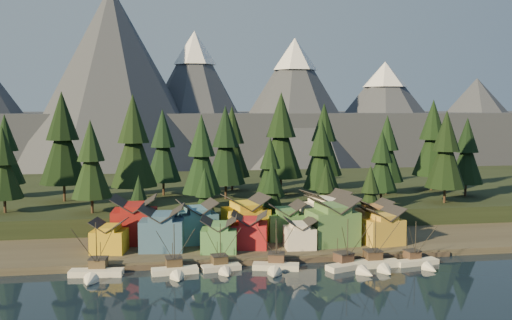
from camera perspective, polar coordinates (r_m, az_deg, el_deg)
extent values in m
plane|color=black|center=(107.38, 3.10, -12.48)|extent=(500.00, 500.00, 0.00)
cube|color=#363127|center=(145.15, -0.34, -7.46)|extent=(400.00, 50.00, 1.50)
cube|color=black|center=(193.43, -2.68, -3.58)|extent=(420.00, 100.00, 6.00)
cube|color=#483D34|center=(122.74, 1.41, -9.95)|extent=(80.00, 4.00, 1.00)
cube|color=#3F4552|center=(341.02, -5.64, 2.25)|extent=(560.00, 160.00, 30.00)
cone|color=#3F4552|center=(281.03, -14.15, 7.60)|extent=(100.00, 100.00, 90.00)
cone|color=#3F4552|center=(298.35, -6.11, 5.86)|extent=(80.00, 80.00, 72.00)
cone|color=white|center=(299.91, -6.16, 11.09)|extent=(22.40, 22.40, 17.28)
cone|color=#3F4552|center=(293.64, 3.87, 5.50)|extent=(84.00, 84.00, 68.00)
cone|color=white|center=(294.89, 3.90, 10.52)|extent=(23.52, 23.52, 16.32)
cone|color=#3F4552|center=(325.67, 12.70, 4.47)|extent=(92.00, 92.00, 58.00)
cone|color=white|center=(326.17, 12.78, 8.35)|extent=(25.76, 25.76, 13.92)
cone|color=#3F4552|center=(359.54, 21.11, 3.67)|extent=(88.00, 88.00, 50.00)
cube|color=white|center=(117.62, -15.68, -10.90)|extent=(10.59, 4.32, 1.65)
cone|color=white|center=(112.35, -16.35, -11.69)|extent=(3.50, 3.86, 3.09)
cube|color=black|center=(117.79, -15.67, -11.19)|extent=(10.85, 4.40, 0.36)
cube|color=brown|center=(118.95, -15.49, -9.91)|extent=(3.65, 3.47, 1.86)
cube|color=#292626|center=(118.69, -15.50, -9.43)|extent=(3.88, 3.70, 0.21)
cylinder|color=black|center=(116.84, -15.67, -8.26)|extent=(0.19, 0.19, 9.28)
cylinder|color=black|center=(120.60, -15.27, -8.99)|extent=(0.14, 0.14, 4.54)
cube|color=silver|center=(115.98, -8.12, -11.00)|extent=(9.37, 3.79, 1.56)
cone|color=silver|center=(111.22, -7.80, -11.71)|extent=(3.21, 3.38, 2.92)
cube|color=black|center=(116.15, -8.11, -11.27)|extent=(9.59, 3.86, 0.34)
cube|color=#453625|center=(117.17, -8.22, -10.06)|extent=(3.38, 3.21, 1.75)
cube|color=#292626|center=(116.92, -8.23, -9.60)|extent=(3.59, 3.42, 0.19)
cylinder|color=black|center=(115.20, -8.18, -8.48)|extent=(0.18, 0.18, 8.76)
cylinder|color=black|center=(118.64, -8.34, -9.19)|extent=(0.14, 0.14, 4.28)
cube|color=beige|center=(117.28, -3.51, -10.78)|extent=(8.18, 4.01, 1.50)
cone|color=beige|center=(113.30, -2.93, -11.35)|extent=(3.20, 3.09, 2.81)
cube|color=black|center=(117.44, -3.51, -11.04)|extent=(8.37, 4.09, 0.33)
cube|color=#463825|center=(118.23, -3.69, -9.91)|extent=(3.41, 3.25, 1.69)
cube|color=#292626|center=(117.98, -3.70, -9.48)|extent=(3.62, 3.46, 0.19)
cylinder|color=black|center=(116.47, -3.58, -8.39)|extent=(0.17, 0.17, 8.43)
cylinder|color=black|center=(119.41, -3.90, -9.11)|extent=(0.13, 0.13, 4.12)
cube|color=beige|center=(117.74, 2.00, -10.69)|extent=(9.83, 5.35, 1.61)
cone|color=beige|center=(112.81, 1.83, -11.41)|extent=(3.75, 3.87, 3.02)
cube|color=black|center=(117.90, 2.00, -10.97)|extent=(10.06, 5.46, 0.35)
cube|color=#4E372A|center=(118.97, 2.06, -9.74)|extent=(3.90, 3.76, 1.81)
cube|color=#292626|center=(118.71, 2.06, -9.27)|extent=(4.14, 4.00, 0.20)
cylinder|color=black|center=(116.95, 2.03, -8.12)|extent=(0.18, 0.18, 9.06)
cylinder|color=black|center=(120.49, 2.12, -8.86)|extent=(0.14, 0.14, 4.43)
cube|color=beige|center=(119.52, 9.30, -10.52)|extent=(10.39, 6.32, 1.61)
cone|color=beige|center=(115.50, 11.04, -11.11)|extent=(4.02, 4.24, 3.02)
cube|color=black|center=(119.68, 9.29, -10.79)|extent=(10.64, 6.45, 0.35)
cube|color=#473126|center=(120.47, 8.76, -9.61)|extent=(4.07, 3.95, 1.81)
cube|color=#292626|center=(120.22, 8.76, -9.15)|extent=(4.33, 4.21, 0.20)
cylinder|color=black|center=(118.65, 9.15, -8.00)|extent=(0.18, 0.18, 9.05)
cylinder|color=black|center=(121.69, 8.15, -8.77)|extent=(0.14, 0.14, 4.43)
cube|color=beige|center=(122.07, 11.92, -10.22)|extent=(9.99, 3.43, 1.63)
cone|color=beige|center=(117.30, 12.99, -10.88)|extent=(3.19, 3.49, 3.06)
cube|color=black|center=(122.23, 11.91, -10.50)|extent=(10.23, 3.49, 0.36)
cube|color=#433224|center=(123.26, 11.60, -9.30)|extent=(3.38, 3.18, 1.84)
cube|color=#292626|center=(123.01, 11.61, -8.84)|extent=(3.59, 3.40, 0.20)
cylinder|color=black|center=(121.29, 11.85, -7.71)|extent=(0.18, 0.18, 9.19)
cylinder|color=black|center=(124.74, 11.24, -8.44)|extent=(0.14, 0.14, 4.49)
cube|color=silver|center=(125.63, 15.76, -9.88)|extent=(9.61, 4.12, 1.43)
cone|color=silver|center=(121.61, 17.14, -10.43)|extent=(3.15, 3.56, 2.69)
cube|color=black|center=(125.77, 15.76, -10.12)|extent=(9.84, 4.20, 0.31)
cube|color=#4E3829|center=(126.64, 15.34, -9.10)|extent=(3.25, 3.10, 1.61)
cube|color=#292626|center=(126.43, 15.35, -8.71)|extent=(3.46, 3.31, 0.18)
cylinder|color=black|center=(124.96, 15.67, -7.74)|extent=(0.16, 0.16, 8.06)
cylinder|color=black|center=(127.90, 14.87, -8.37)|extent=(0.13, 0.13, 3.94)
cube|color=gold|center=(128.37, -14.46, -7.86)|extent=(8.16, 7.46, 4.88)
cube|color=gold|center=(127.75, -14.49, -6.58)|extent=(5.00, 6.72, 1.00)
cube|color=#335578|center=(128.26, -9.35, -7.34)|extent=(10.28, 9.37, 6.76)
cube|color=#335578|center=(127.45, -9.37, -5.57)|extent=(6.07, 8.70, 1.32)
cube|color=#468247|center=(125.48, -3.70, -7.95)|extent=(8.67, 8.25, 5.09)
cube|color=#468247|center=(124.82, -3.71, -6.58)|extent=(5.26, 7.56, 1.07)
cube|color=maroon|center=(128.60, -0.65, -7.53)|extent=(9.09, 8.40, 5.50)
cube|color=maroon|center=(127.91, -0.65, -6.09)|extent=(5.64, 7.50, 1.10)
cube|color=beige|center=(128.64, 4.37, -7.73)|extent=(6.85, 6.85, 4.65)
cube|color=beige|center=(128.04, 4.38, -6.52)|extent=(3.92, 6.56, 0.91)
cube|color=#46703D|center=(132.59, 7.62, -6.70)|extent=(11.37, 9.92, 7.69)
cube|color=#46703D|center=(131.72, 7.65, -4.76)|extent=(6.68, 9.21, 1.47)
cube|color=gold|center=(134.98, 12.42, -6.96)|extent=(9.54, 8.65, 5.85)
cube|color=gold|center=(134.29, 12.45, -5.50)|extent=(5.73, 7.92, 1.20)
cube|color=maroon|center=(135.71, -12.04, -6.49)|extent=(10.38, 9.35, 7.70)
cube|color=maroon|center=(134.87, -12.07, -4.60)|extent=(5.93, 8.92, 1.39)
cube|color=teal|center=(134.26, -5.91, -6.69)|extent=(9.61, 9.16, 6.93)
cube|color=teal|center=(133.49, -5.93, -4.99)|extent=(5.79, 8.44, 1.20)
cube|color=gold|center=(136.32, -1.05, -6.39)|extent=(11.21, 10.03, 7.38)
cube|color=gold|center=(135.51, -1.05, -4.58)|extent=(6.83, 9.06, 1.38)
cube|color=#40713D|center=(136.72, 2.88, -6.62)|extent=(9.02, 7.55, 6.16)
cube|color=#40713D|center=(136.01, 2.89, -5.10)|extent=(5.10, 7.24, 1.23)
cube|color=silver|center=(142.61, 6.96, -5.85)|extent=(11.56, 10.74, 7.66)
cube|color=silver|center=(141.81, 6.98, -4.06)|extent=(7.20, 9.57, 1.38)
cube|color=#A46C3A|center=(145.13, 11.75, -6.05)|extent=(7.86, 7.43, 6.03)
cube|color=#A46C3A|center=(144.48, 11.78, -4.68)|extent=(4.52, 7.07, 1.04)
cylinder|color=#332319|center=(158.89, -23.82, -4.16)|extent=(0.70, 0.70, 3.88)
cone|color=black|center=(157.80, -23.93, -1.14)|extent=(9.49, 9.49, 13.37)
cone|color=black|center=(157.23, -24.02, 1.36)|extent=(6.47, 6.47, 9.71)
cylinder|color=#332319|center=(171.79, -18.62, -3.03)|extent=(0.70, 0.70, 5.51)
cone|color=black|center=(170.53, -18.73, 0.94)|extent=(13.47, 13.47, 18.98)
cone|color=black|center=(170.13, -18.83, 4.23)|extent=(9.18, 9.18, 13.78)
cylinder|color=#332319|center=(150.91, -16.06, -4.34)|extent=(0.70, 0.70, 4.18)
cone|color=black|center=(149.71, -16.15, -0.92)|extent=(10.21, 10.21, 14.38)
cone|color=black|center=(149.12, -16.22, 1.92)|extent=(6.96, 6.96, 10.44)
cylinder|color=#332319|center=(161.81, -12.05, -3.40)|extent=(0.70, 0.70, 5.35)
cone|color=black|center=(160.50, -12.13, 0.70)|extent=(13.08, 13.08, 18.44)
cone|color=black|center=(160.05, -12.20, 4.10)|extent=(8.92, 8.92, 13.38)
cylinder|color=#332319|center=(176.52, -9.23, -2.75)|extent=(0.70, 0.70, 4.63)
cone|color=black|center=(175.42, -9.28, 0.49)|extent=(11.32, 11.32, 15.95)
cone|color=black|center=(174.94, -9.32, 3.18)|extent=(7.72, 7.72, 11.58)
cylinder|color=#332319|center=(152.17, -5.42, -4.03)|extent=(0.70, 0.70, 4.39)
cone|color=black|center=(150.93, -5.45, -0.46)|extent=(10.74, 10.74, 15.14)
cone|color=black|center=(150.35, -5.48, 2.50)|extent=(7.32, 7.32, 10.99)
cylinder|color=#332319|center=(167.61, -3.04, -3.09)|extent=(0.70, 0.70, 4.80)
cone|color=black|center=(166.42, -3.06, 0.46)|extent=(11.74, 11.74, 16.54)
cone|color=black|center=(165.93, -3.08, 3.40)|extent=(8.00, 8.00, 12.00)
cylinder|color=#332319|center=(152.58, 1.41, -4.19)|extent=(0.70, 0.70, 3.33)
cone|color=black|center=(151.56, 1.42, -1.50)|extent=(8.13, 8.13, 11.46)
cone|color=black|center=(150.98, 1.42, 0.73)|extent=(5.54, 5.54, 8.32)
cylinder|color=#332319|center=(177.24, 2.50, -2.51)|extent=(0.70, 0.70, 5.54)
cone|color=black|center=(176.02, 2.52, 1.36)|extent=(13.53, 13.53, 19.07)
cone|color=black|center=(175.63, 2.53, 4.57)|extent=(9.23, 9.23, 13.84)
cylinder|color=#332319|center=(162.90, 6.50, -3.47)|extent=(0.70, 0.70, 4.16)
cone|color=black|center=(161.79, 6.53, -0.32)|extent=(10.16, 10.16, 14.31)
cone|color=black|center=(161.24, 6.56, 2.30)|extent=(6.93, 6.93, 10.39)
cylinder|color=#332319|center=(188.83, 6.76, -2.15)|extent=(0.70, 0.70, 4.95)
cone|color=black|center=(187.76, 6.79, 1.09)|extent=(12.09, 12.09, 17.04)
cone|color=black|center=(187.33, 6.82, 3.78)|extent=(8.25, 8.25, 12.37)
cylinder|color=#332319|center=(163.40, 12.39, -3.63)|extent=(0.70, 0.70, 3.62)
cone|color=black|center=(162.39, 12.45, -0.90)|extent=(8.84, 8.84, 12.46)
cone|color=black|center=(161.84, 12.49, 1.37)|extent=(6.03, 6.03, 9.05)
cylinder|color=#332319|center=(181.00, 12.87, -2.67)|extent=(0.70, 0.70, 4.30)
cone|color=black|center=(179.97, 12.93, 0.27)|extent=(10.51, 10.51, 14.81)
cone|color=black|center=(179.49, 12.98, 2.70)|extent=(7.17, 7.17, 10.75)
cylinder|color=#332319|center=(169.04, 18.33, -3.32)|extent=(0.70, 0.70, 4.57)
cone|color=black|center=(167.89, 18.43, 0.03)|extent=(11.18, 11.18, 15.75)
cone|color=black|center=(167.39, 18.51, 2.80)|extent=(7.62, 7.62, 11.43)
cylinder|color=#332319|center=(193.77, 17.14, -2.13)|extent=(0.70, 0.70, 5.16)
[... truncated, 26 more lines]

